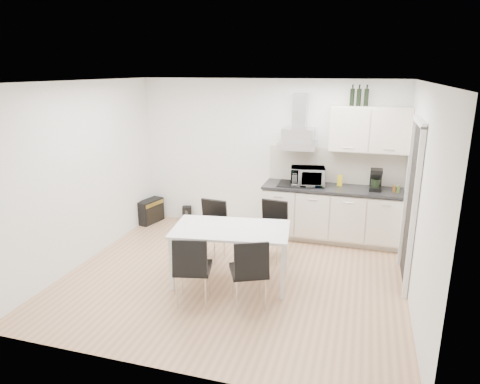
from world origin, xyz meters
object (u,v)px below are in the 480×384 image
object	(u,v)px
chair_near_left	(193,269)
guitar_amp	(150,211)
chair_far_right	(270,232)
dining_table	(231,233)
chair_near_right	(249,272)
kitchenette	(335,192)
floor_speaker	(187,214)
chair_far_left	(209,231)

from	to	relation	value
chair_near_left	guitar_amp	xyz separation A→B (m)	(-1.85, 2.41, -0.22)
chair_far_right	chair_near_left	size ratio (longest dim) A/B	1.00
chair_near_left	guitar_amp	world-z (taller)	chair_near_left
guitar_amp	chair_near_left	bearing A→B (deg)	-38.90
dining_table	chair_near_right	size ratio (longest dim) A/B	1.83
kitchenette	chair_near_left	world-z (taller)	kitchenette
kitchenette	chair_far_right	xyz separation A→B (m)	(-0.84, -1.05, -0.39)
kitchenette	guitar_amp	distance (m)	3.37
floor_speaker	chair_near_left	bearing A→B (deg)	-86.94
dining_table	chair_far_right	distance (m)	0.89
chair_far_right	chair_near_right	bearing A→B (deg)	99.19
chair_far_right	floor_speaker	xyz separation A→B (m)	(-1.85, 1.22, -0.30)
kitchenette	guitar_amp	size ratio (longest dim) A/B	4.54
kitchenette	chair_far_left	size ratio (longest dim) A/B	2.86
chair_far_right	guitar_amp	world-z (taller)	chair_far_right
chair_near_left	guitar_amp	distance (m)	3.05
guitar_amp	chair_far_right	bearing A→B (deg)	-7.76
chair_far_left	chair_near_right	xyz separation A→B (m)	(0.91, -1.09, 0.00)
chair_far_left	floor_speaker	distance (m)	1.78
chair_far_right	dining_table	bearing A→B (deg)	73.40
kitchenette	chair_far_right	size ratio (longest dim) A/B	2.86
kitchenette	floor_speaker	size ratio (longest dim) A/B	9.00
chair_far_right	chair_near_right	distance (m)	1.33
floor_speaker	chair_far_right	bearing A→B (deg)	-55.04
kitchenette	guitar_amp	xyz separation A→B (m)	(-3.31, -0.08, -0.61)
floor_speaker	chair_near_right	bearing A→B (deg)	-75.15
kitchenette	chair_near_left	bearing A→B (deg)	-120.31
kitchenette	floor_speaker	distance (m)	2.78
kitchenette	chair_near_right	distance (m)	2.54
chair_far_left	chair_far_right	world-z (taller)	same
kitchenette	floor_speaker	xyz separation A→B (m)	(-2.69, 0.17, -0.69)
guitar_amp	floor_speaker	xyz separation A→B (m)	(0.62, 0.25, -0.08)
guitar_amp	floor_speaker	world-z (taller)	guitar_amp
chair_far_right	guitar_amp	xyz separation A→B (m)	(-2.48, 0.97, -0.22)
guitar_amp	floor_speaker	size ratio (longest dim) A/B	1.98
guitar_amp	chair_near_right	bearing A→B (deg)	-28.84
chair_far_right	floor_speaker	bearing A→B (deg)	-25.62
chair_far_right	chair_near_right	xyz separation A→B (m)	(0.03, -1.33, 0.00)
kitchenette	chair_far_right	world-z (taller)	kitchenette
floor_speaker	guitar_amp	bearing A→B (deg)	-179.82
kitchenette	chair_near_right	bearing A→B (deg)	-108.63
dining_table	chair_far_left	xyz separation A→B (m)	(-0.52, 0.55, -0.24)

